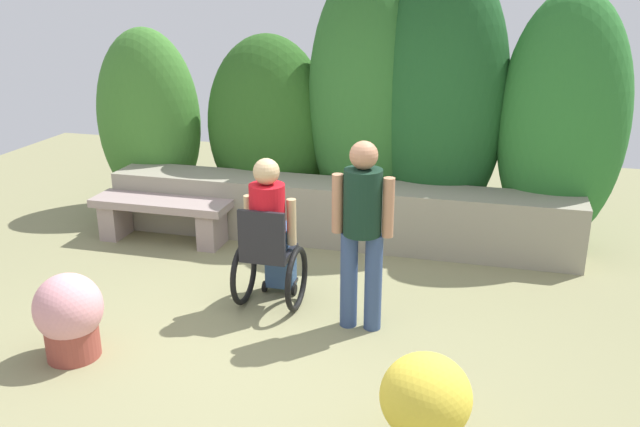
# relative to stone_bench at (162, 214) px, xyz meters

# --- Properties ---
(ground_plane) EXTENTS (12.31, 12.31, 0.00)m
(ground_plane) POSITION_rel_stone_bench_xyz_m (1.82, -1.65, -0.31)
(ground_plane) COLOR #848159
(stone_retaining_wall) EXTENTS (5.04, 0.55, 0.65)m
(stone_retaining_wall) POSITION_rel_stone_bench_xyz_m (1.82, 0.48, 0.02)
(stone_retaining_wall) COLOR gray
(stone_retaining_wall) RESTS_ON ground
(hedge_backdrop) EXTENTS (6.01, 1.15, 2.99)m
(hedge_backdrop) POSITION_rel_stone_bench_xyz_m (1.95, 1.09, 1.00)
(hedge_backdrop) COLOR #3E792C
(hedge_backdrop) RESTS_ON ground
(stone_bench) EXTENTS (1.51, 0.45, 0.48)m
(stone_bench) POSITION_rel_stone_bench_xyz_m (0.00, 0.00, 0.00)
(stone_bench) COLOR gray
(stone_bench) RESTS_ON ground
(person_in_wheelchair) EXTENTS (0.53, 0.66, 1.33)m
(person_in_wheelchair) POSITION_rel_stone_bench_xyz_m (1.62, -1.13, 0.31)
(person_in_wheelchair) COLOR black
(person_in_wheelchair) RESTS_ON ground
(person_standing_companion) EXTENTS (0.49, 0.30, 1.56)m
(person_standing_companion) POSITION_rel_stone_bench_xyz_m (2.45, -1.33, 0.58)
(person_standing_companion) COLOR #344973
(person_standing_companion) RESTS_ON ground
(flower_pot_purple_near) EXTENTS (0.50, 0.50, 0.67)m
(flower_pot_purple_near) POSITION_rel_stone_bench_xyz_m (0.45, -2.34, 0.03)
(flower_pot_purple_near) COLOR #974136
(flower_pot_purple_near) RESTS_ON ground
(flower_pot_terracotta_by_wall) EXTENTS (0.55, 0.55, 0.62)m
(flower_pot_terracotta_by_wall) POSITION_rel_stone_bench_xyz_m (3.13, -2.71, -0.00)
(flower_pot_terracotta_by_wall) COLOR gray
(flower_pot_terracotta_by_wall) RESTS_ON ground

